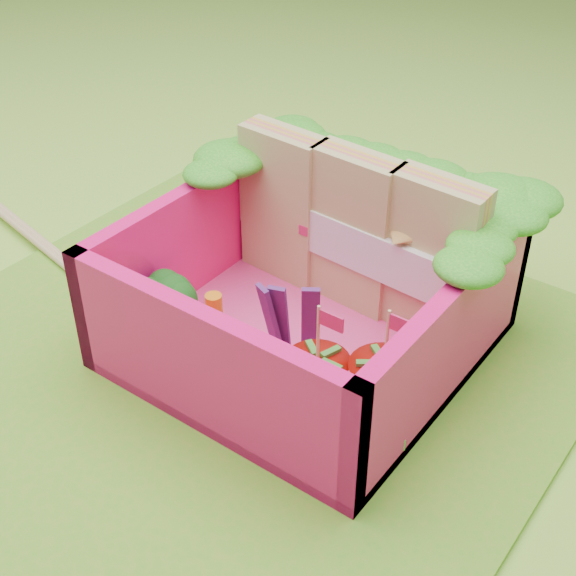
# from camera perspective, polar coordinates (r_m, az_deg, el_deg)

# --- Properties ---
(ground) EXTENTS (14.00, 14.00, 0.00)m
(ground) POSITION_cam_1_polar(r_m,az_deg,el_deg) (3.32, -4.14, -5.59)
(ground) COLOR #91D83D
(ground) RESTS_ON ground
(placemat) EXTENTS (2.60, 2.60, 0.03)m
(placemat) POSITION_cam_1_polar(r_m,az_deg,el_deg) (3.31, -4.15, -5.39)
(placemat) COLOR #62B027
(placemat) RESTS_ON ground
(bento_floor) EXTENTS (1.30, 1.30, 0.05)m
(bento_floor) POSITION_cam_1_polar(r_m,az_deg,el_deg) (3.36, 1.30, -3.68)
(bento_floor) COLOR #E93B85
(bento_floor) RESTS_ON placemat
(bento_box) EXTENTS (1.30, 1.30, 0.55)m
(bento_box) POSITION_cam_1_polar(r_m,az_deg,el_deg) (3.21, 1.36, -0.22)
(bento_box) COLOR #FF1573
(bento_box) RESTS_ON placemat
(lettuce_ruffle) EXTENTS (1.43, 0.83, 0.11)m
(lettuce_ruffle) POSITION_cam_1_polar(r_m,az_deg,el_deg) (3.39, 6.22, 8.22)
(lettuce_ruffle) COLOR #1D8618
(lettuce_ruffle) RESTS_ON bento_box
(sandwich_stack) EXTENTS (1.26, 0.24, 0.69)m
(sandwich_stack) POSITION_cam_1_polar(r_m,az_deg,el_deg) (3.38, 4.77, 4.02)
(sandwich_stack) COLOR tan
(sandwich_stack) RESTS_ON bento_floor
(broccoli) EXTENTS (0.32, 0.32, 0.25)m
(broccoli) POSITION_cam_1_polar(r_m,az_deg,el_deg) (3.29, -8.54, -0.74)
(broccoli) COLOR #569749
(broccoli) RESTS_ON bento_floor
(carrot_sticks) EXTENTS (0.14, 0.18, 0.24)m
(carrot_sticks) POSITION_cam_1_polar(r_m,az_deg,el_deg) (3.24, -6.29, -2.46)
(carrot_sticks) COLOR orange
(carrot_sticks) RESTS_ON bento_floor
(purple_wedges) EXTENTS (0.19, 0.15, 0.38)m
(purple_wedges) POSITION_cam_1_polar(r_m,az_deg,el_deg) (3.10, -0.05, -2.47)
(purple_wedges) COLOR #4C1856
(purple_wedges) RESTS_ON bento_floor
(strawberry_left) EXTENTS (0.24, 0.24, 0.48)m
(strawberry_left) POSITION_cam_1_polar(r_m,az_deg,el_deg) (2.93, 2.06, -6.86)
(strawberry_left) COLOR #BA0C0B
(strawberry_left) RESTS_ON bento_floor
(strawberry_right) EXTENTS (0.26, 0.26, 0.50)m
(strawberry_right) POSITION_cam_1_polar(r_m,az_deg,el_deg) (2.91, 6.71, -7.31)
(strawberry_right) COLOR #BA0C0B
(strawberry_right) RESTS_ON bento_floor
(snap_peas) EXTENTS (0.54, 0.38, 0.05)m
(snap_peas) POSITION_cam_1_polar(r_m,az_deg,el_deg) (2.98, 3.40, -8.59)
(snap_peas) COLOR #5FBD3B
(snap_peas) RESTS_ON bento_floor
(chopsticks) EXTENTS (2.08, 0.46, 0.04)m
(chopsticks) POSITION_cam_1_polar(r_m,az_deg,el_deg) (3.86, -14.38, 0.77)
(chopsticks) COLOR tan
(chopsticks) RESTS_ON placemat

